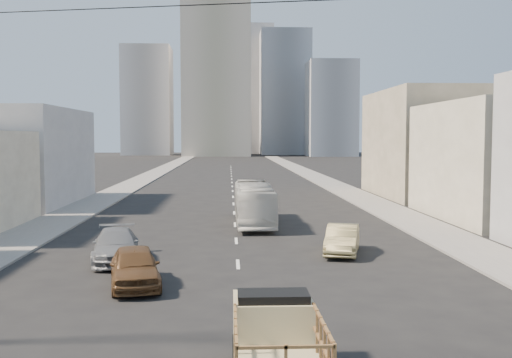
{
  "coord_description": "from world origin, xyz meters",
  "views": [
    {
      "loc": [
        -0.39,
        -12.1,
        5.61
      ],
      "look_at": [
        0.98,
        18.0,
        3.5
      ],
      "focal_mm": 42.0,
      "sensor_mm": 36.0,
      "label": 1
    }
  ],
  "objects": [
    {
      "name": "midrise_east",
      "position": [
        30.0,
        165.0,
        14.0
      ],
      "size": [
        14.0,
        14.0,
        28.0
      ],
      "primitive_type": "cube",
      "color": "gray",
      "rests_on": "ground"
    },
    {
      "name": "flatbed_pickup",
      "position": [
        0.66,
        1.11,
        1.09
      ],
      "size": [
        1.95,
        4.41,
        1.9
      ],
      "color": "tan",
      "rests_on": "ground"
    },
    {
      "name": "sidewalk_right",
      "position": [
        11.75,
        70.0,
        0.06
      ],
      "size": [
        3.5,
        180.0,
        0.12
      ],
      "primitive_type": "cube",
      "color": "slate",
      "rests_on": "ground"
    },
    {
      "name": "sedan_grey",
      "position": [
        -5.49,
        14.87,
        0.72
      ],
      "size": [
        2.78,
        5.21,
        1.44
      ],
      "primitive_type": "imported",
      "rotation": [
        0.0,
        0.0,
        0.16
      ],
      "color": "slate",
      "rests_on": "ground"
    },
    {
      "name": "midrise_ne",
      "position": [
        18.0,
        185.0,
        20.0
      ],
      "size": [
        16.0,
        16.0,
        40.0
      ],
      "primitive_type": "cube",
      "color": "gray",
      "rests_on": "ground"
    },
    {
      "name": "bldg_left_far",
      "position": [
        -19.5,
        39.0,
        4.0
      ],
      "size": [
        12.0,
        16.0,
        8.0
      ],
      "primitive_type": "cube",
      "color": "#98989A",
      "rests_on": "ground"
    },
    {
      "name": "lane_dashes",
      "position": [
        0.0,
        53.0,
        0.01
      ],
      "size": [
        0.15,
        104.0,
        0.01
      ],
      "color": "silver",
      "rests_on": "ground"
    },
    {
      "name": "sidewalk_left",
      "position": [
        -11.75,
        70.0,
        0.06
      ],
      "size": [
        3.5,
        180.0,
        0.12
      ],
      "primitive_type": "cube",
      "color": "slate",
      "rests_on": "ground"
    },
    {
      "name": "midrise_back",
      "position": [
        6.0,
        200.0,
        22.0
      ],
      "size": [
        18.0,
        18.0,
        44.0
      ],
      "primitive_type": "cube",
      "color": "#98989A",
      "rests_on": "ground"
    },
    {
      "name": "sedan_tan",
      "position": [
        5.06,
        16.19,
        0.69
      ],
      "size": [
        2.48,
        4.43,
        1.38
      ],
      "primitive_type": "imported",
      "rotation": [
        0.0,
        0.0,
        -0.26
      ],
      "color": "#948656",
      "rests_on": "ground"
    },
    {
      "name": "midrise_nw",
      "position": [
        -26.0,
        180.0,
        17.0
      ],
      "size": [
        15.0,
        15.0,
        34.0
      ],
      "primitive_type": "cube",
      "color": "gray",
      "rests_on": "ground"
    },
    {
      "name": "sedan_brown",
      "position": [
        -3.93,
        10.26,
        0.75
      ],
      "size": [
        2.59,
        4.68,
        1.51
      ],
      "primitive_type": "imported",
      "rotation": [
        0.0,
        0.0,
        0.19
      ],
      "color": "brown",
      "rests_on": "ground"
    },
    {
      "name": "bldg_right_far",
      "position": [
        20.0,
        44.0,
        5.0
      ],
      "size": [
        12.0,
        16.0,
        10.0
      ],
      "primitive_type": "cube",
      "color": "gray",
      "rests_on": "ground"
    },
    {
      "name": "city_bus",
      "position": [
        1.22,
        26.25,
        1.35
      ],
      "size": [
        2.35,
        9.7,
        2.7
      ],
      "primitive_type": "imported",
      "rotation": [
        0.0,
        0.0,
        0.01
      ],
      "color": "#B9B9B5",
      "rests_on": "ground"
    },
    {
      "name": "high_rise_tower",
      "position": [
        -4.0,
        170.0,
        30.0
      ],
      "size": [
        20.0,
        20.0,
        60.0
      ],
      "primitive_type": "cube",
      "color": "tan",
      "rests_on": "ground"
    }
  ]
}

